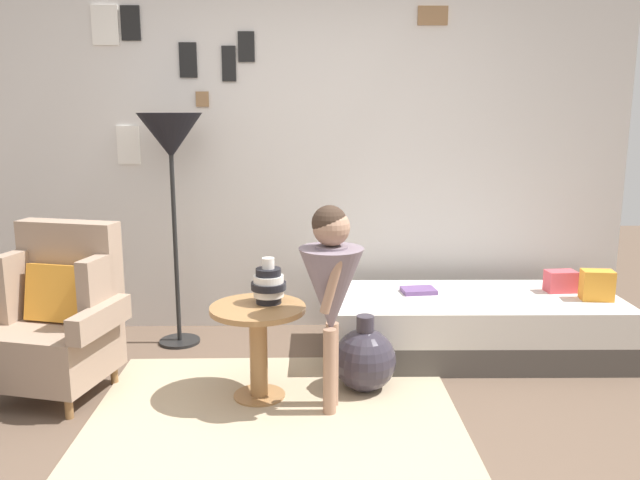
{
  "coord_description": "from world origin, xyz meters",
  "views": [
    {
      "loc": [
        0.07,
        -2.73,
        1.6
      ],
      "look_at": [
        0.15,
        0.95,
        0.85
      ],
      "focal_mm": 36.05,
      "sensor_mm": 36.0,
      "label": 1
    }
  ],
  "objects_px": {
    "vase_striped": "(269,285)",
    "book_on_daybed": "(419,290)",
    "armchair": "(57,318)",
    "daybed": "(472,325)",
    "floor_lamp": "(171,144)",
    "person_child": "(331,282)",
    "side_table": "(258,333)",
    "demijohn_near": "(365,359)"
  },
  "relations": [
    {
      "from": "armchair",
      "to": "daybed",
      "type": "xyz_separation_m",
      "value": [
        2.51,
        0.52,
        -0.24
      ]
    },
    {
      "from": "side_table",
      "to": "demijohn_near",
      "type": "xyz_separation_m",
      "value": [
        0.6,
        0.09,
        -0.2
      ]
    },
    {
      "from": "armchair",
      "to": "book_on_daybed",
      "type": "bearing_deg",
      "value": 15.52
    },
    {
      "from": "armchair",
      "to": "floor_lamp",
      "type": "xyz_separation_m",
      "value": [
        0.53,
        0.77,
        0.94
      ]
    },
    {
      "from": "daybed",
      "to": "person_child",
      "type": "bearing_deg",
      "value": -140.42
    },
    {
      "from": "side_table",
      "to": "demijohn_near",
      "type": "distance_m",
      "value": 0.64
    },
    {
      "from": "armchair",
      "to": "book_on_daybed",
      "type": "xyz_separation_m",
      "value": [
        2.16,
        0.6,
        -0.02
      ]
    },
    {
      "from": "side_table",
      "to": "vase_striped",
      "type": "distance_m",
      "value": 0.28
    },
    {
      "from": "armchair",
      "to": "floor_lamp",
      "type": "distance_m",
      "value": 1.32
    },
    {
      "from": "vase_striped",
      "to": "book_on_daybed",
      "type": "relative_size",
      "value": 1.17
    },
    {
      "from": "floor_lamp",
      "to": "person_child",
      "type": "distance_m",
      "value": 1.6
    },
    {
      "from": "side_table",
      "to": "book_on_daybed",
      "type": "bearing_deg",
      "value": 35.31
    },
    {
      "from": "floor_lamp",
      "to": "demijohn_near",
      "type": "xyz_separation_m",
      "value": [
        1.22,
        -0.8,
        -1.19
      ]
    },
    {
      "from": "armchair",
      "to": "book_on_daybed",
      "type": "height_order",
      "value": "armchair"
    },
    {
      "from": "vase_striped",
      "to": "demijohn_near",
      "type": "xyz_separation_m",
      "value": [
        0.54,
        0.03,
        -0.46
      ]
    },
    {
      "from": "book_on_daybed",
      "to": "daybed",
      "type": "bearing_deg",
      "value": -13.96
    },
    {
      "from": "floor_lamp",
      "to": "person_child",
      "type": "height_order",
      "value": "floor_lamp"
    },
    {
      "from": "book_on_daybed",
      "to": "armchair",
      "type": "bearing_deg",
      "value": -164.48
    },
    {
      "from": "side_table",
      "to": "demijohn_near",
      "type": "height_order",
      "value": "side_table"
    },
    {
      "from": "person_child",
      "to": "book_on_daybed",
      "type": "distance_m",
      "value": 1.12
    },
    {
      "from": "daybed",
      "to": "floor_lamp",
      "type": "height_order",
      "value": "floor_lamp"
    },
    {
      "from": "person_child",
      "to": "side_table",
      "type": "bearing_deg",
      "value": 157.82
    },
    {
      "from": "armchair",
      "to": "vase_striped",
      "type": "distance_m",
      "value": 1.22
    },
    {
      "from": "daybed",
      "to": "person_child",
      "type": "height_order",
      "value": "person_child"
    },
    {
      "from": "side_table",
      "to": "vase_striped",
      "type": "xyz_separation_m",
      "value": [
        0.06,
        0.06,
        0.26
      ]
    },
    {
      "from": "book_on_daybed",
      "to": "demijohn_near",
      "type": "height_order",
      "value": "demijohn_near"
    },
    {
      "from": "vase_striped",
      "to": "demijohn_near",
      "type": "relative_size",
      "value": 0.58
    },
    {
      "from": "floor_lamp",
      "to": "book_on_daybed",
      "type": "relative_size",
      "value": 7.17
    },
    {
      "from": "person_child",
      "to": "demijohn_near",
      "type": "distance_m",
      "value": 0.62
    },
    {
      "from": "armchair",
      "to": "demijohn_near",
      "type": "distance_m",
      "value": 1.77
    },
    {
      "from": "vase_striped",
      "to": "side_table",
      "type": "bearing_deg",
      "value": -134.16
    },
    {
      "from": "vase_striped",
      "to": "floor_lamp",
      "type": "height_order",
      "value": "floor_lamp"
    },
    {
      "from": "person_child",
      "to": "demijohn_near",
      "type": "xyz_separation_m",
      "value": [
        0.21,
        0.25,
        -0.53
      ]
    },
    {
      "from": "armchair",
      "to": "demijohn_near",
      "type": "bearing_deg",
      "value": -0.9
    },
    {
      "from": "person_child",
      "to": "demijohn_near",
      "type": "bearing_deg",
      "value": 50.99
    },
    {
      "from": "daybed",
      "to": "book_on_daybed",
      "type": "distance_m",
      "value": 0.41
    },
    {
      "from": "vase_striped",
      "to": "book_on_daybed",
      "type": "xyz_separation_m",
      "value": [
        0.96,
        0.66,
        -0.23
      ]
    },
    {
      "from": "floor_lamp",
      "to": "book_on_daybed",
      "type": "distance_m",
      "value": 1.9
    },
    {
      "from": "floor_lamp",
      "to": "armchair",
      "type": "bearing_deg",
      "value": -124.44
    },
    {
      "from": "side_table",
      "to": "vase_striped",
      "type": "bearing_deg",
      "value": 45.84
    },
    {
      "from": "person_child",
      "to": "book_on_daybed",
      "type": "bearing_deg",
      "value": 54.9
    },
    {
      "from": "daybed",
      "to": "side_table",
      "type": "bearing_deg",
      "value": -154.99
    }
  ]
}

